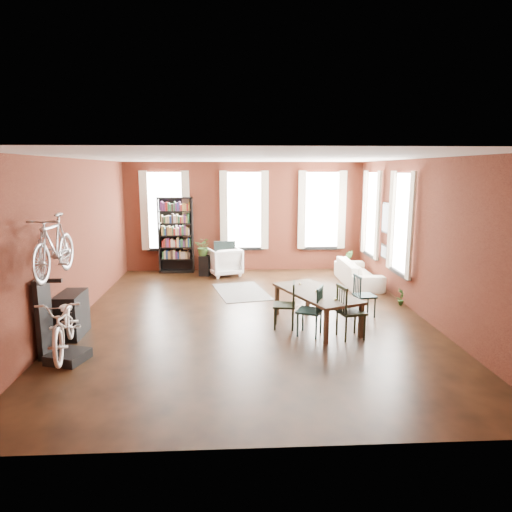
{
  "coord_description": "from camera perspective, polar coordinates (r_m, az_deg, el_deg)",
  "views": [
    {
      "loc": [
        -0.38,
        -8.97,
        2.98
      ],
      "look_at": [
        0.14,
        0.6,
        1.16
      ],
      "focal_mm": 32.0,
      "sensor_mm": 36.0,
      "label": 1
    }
  ],
  "objects": [
    {
      "name": "room",
      "position": [
        9.64,
        0.65,
        5.75
      ],
      "size": [
        9.0,
        9.04,
        3.22
      ],
      "color": "black",
      "rests_on": "ground"
    },
    {
      "name": "plant_stand",
      "position": [
        13.07,
        -6.45,
        -1.2
      ],
      "size": [
        0.32,
        0.32,
        0.57
      ],
      "primitive_type": "cube",
      "rotation": [
        0.0,
        0.0,
        -0.12
      ],
      "color": "black",
      "rests_on": "ground"
    },
    {
      "name": "plant_on_stand",
      "position": [
        12.98,
        -6.57,
        0.91
      ],
      "size": [
        0.6,
        0.63,
        0.4
      ],
      "primitive_type": "imported",
      "rotation": [
        0.0,
        0.0,
        -0.31
      ],
      "color": "#385E25",
      "rests_on": "plant_stand"
    },
    {
      "name": "cream_sofa",
      "position": [
        12.31,
        12.67,
        -1.57
      ],
      "size": [
        0.61,
        2.08,
        0.81
      ],
      "primitive_type": "imported",
      "rotation": [
        0.0,
        0.0,
        1.57
      ],
      "color": "beige",
      "rests_on": "ground"
    },
    {
      "name": "dining_table",
      "position": [
        8.95,
        7.5,
        -6.53
      ],
      "size": [
        1.56,
        2.14,
        0.67
      ],
      "primitive_type": "cube",
      "rotation": [
        0.0,
        0.0,
        0.39
      ],
      "color": "#483A2B",
      "rests_on": "ground"
    },
    {
      "name": "bookshelf",
      "position": [
        13.5,
        -9.98,
        2.59
      ],
      "size": [
        1.0,
        0.32,
        2.2
      ],
      "primitive_type": "cube",
      "color": "black",
      "rests_on": "ground"
    },
    {
      "name": "bicycle_hung",
      "position": [
        7.73,
        -24.13,
        3.54
      ],
      "size": [
        0.47,
        1.0,
        1.66
      ],
      "primitive_type": "imported",
      "color": "#A5A8AD",
      "rests_on": "bike_wall_rack"
    },
    {
      "name": "dining_chair_d",
      "position": [
        9.66,
        13.41,
        -4.83
      ],
      "size": [
        0.45,
        0.45,
        0.86
      ],
      "primitive_type": "cube",
      "rotation": [
        0.0,
        0.0,
        1.71
      ],
      "color": "#162E31",
      "rests_on": "ground"
    },
    {
      "name": "plant_by_sofa",
      "position": [
        13.39,
        11.16,
        -1.61
      ],
      "size": [
        0.42,
        0.72,
        0.32
      ],
      "primitive_type": "imported",
      "rotation": [
        0.0,
        0.0,
        0.03
      ],
      "color": "#274F1F",
      "rests_on": "ground"
    },
    {
      "name": "bicycle_floor",
      "position": [
        7.65,
        -23.03,
        -4.85
      ],
      "size": [
        0.78,
        1.02,
        1.76
      ],
      "primitive_type": "imported",
      "rotation": [
        0.0,
        0.0,
        0.2
      ],
      "color": "white",
      "rests_on": "bike_trainer"
    },
    {
      "name": "bike_trainer",
      "position": [
        7.93,
        -22.44,
        -11.54
      ],
      "size": [
        0.67,
        0.67,
        0.15
      ],
      "primitive_type": "cube",
      "rotation": [
        0.0,
        0.0,
        -0.31
      ],
      "color": "black",
      "rests_on": "ground"
    },
    {
      "name": "plant_small",
      "position": [
        10.71,
        17.61,
        -5.51
      ],
      "size": [
        0.43,
        0.42,
        0.14
      ],
      "primitive_type": "imported",
      "rotation": [
        0.0,
        0.0,
        0.84
      ],
      "color": "#2E5F26",
      "rests_on": "ground"
    },
    {
      "name": "dining_chair_b",
      "position": [
        8.72,
        3.55,
        -6.13
      ],
      "size": [
        0.47,
        0.47,
        0.9
      ],
      "primitive_type": "cube",
      "rotation": [
        0.0,
        0.0,
        -1.73
      ],
      "color": "black",
      "rests_on": "ground"
    },
    {
      "name": "bike_wall_rack",
      "position": [
        8.12,
        -24.99,
        -6.94
      ],
      "size": [
        0.16,
        0.6,
        1.3
      ],
      "primitive_type": "cube",
      "color": "black",
      "rests_on": "ground"
    },
    {
      "name": "white_armchair",
      "position": [
        13.03,
        -3.95,
        -0.51
      ],
      "size": [
        1.07,
        1.03,
        0.88
      ],
      "primitive_type": "imported",
      "rotation": [
        0.0,
        0.0,
        3.48
      ],
      "color": "white",
      "rests_on": "ground"
    },
    {
      "name": "striped_rug",
      "position": [
        11.3,
        -1.85,
        -4.49
      ],
      "size": [
        1.5,
        2.02,
        0.01
      ],
      "primitive_type": "cube",
      "rotation": [
        0.0,
        0.0,
        0.22
      ],
      "color": "black",
      "rests_on": "ground"
    },
    {
      "name": "dining_chair_a",
      "position": [
        8.39,
        6.72,
        -6.81
      ],
      "size": [
        0.56,
        0.56,
        0.91
      ],
      "primitive_type": "cube",
      "rotation": [
        0.0,
        0.0,
        -2.0
      ],
      "color": "#1B3B39",
      "rests_on": "ground"
    },
    {
      "name": "dining_chair_c",
      "position": [
        8.36,
        11.8,
        -6.83
      ],
      "size": [
        0.53,
        0.53,
        0.97
      ],
      "primitive_type": "cube",
      "rotation": [
        0.0,
        0.0,
        1.79
      ],
      "color": "#1F2E1B",
      "rests_on": "ground"
    },
    {
      "name": "console_table",
      "position": [
        8.95,
        -22.02,
        -6.79
      ],
      "size": [
        0.4,
        0.8,
        0.8
      ],
      "primitive_type": "cube",
      "color": "black",
      "rests_on": "ground"
    }
  ]
}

